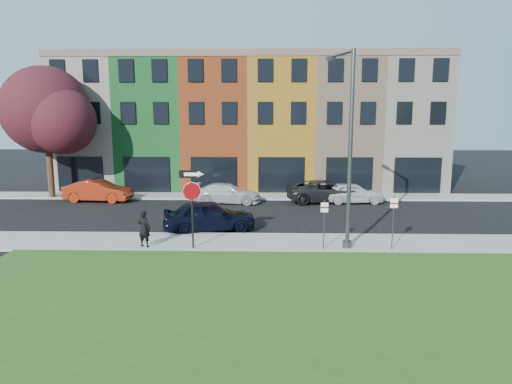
{
  "coord_description": "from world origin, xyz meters",
  "views": [
    {
      "loc": [
        -0.99,
        -17.32,
        5.89
      ],
      "look_at": [
        -1.55,
        4.0,
        2.25
      ],
      "focal_mm": 32.0,
      "sensor_mm": 36.0,
      "label": 1
    }
  ],
  "objects_px": {
    "man": "(144,229)",
    "street_lamp": "(348,150)",
    "stop_sign": "(192,193)",
    "sedan_near": "(209,216)"
  },
  "relations": [
    {
      "from": "stop_sign",
      "to": "sedan_near",
      "type": "distance_m",
      "value": 3.87
    },
    {
      "from": "stop_sign",
      "to": "street_lamp",
      "type": "height_order",
      "value": "street_lamp"
    },
    {
      "from": "man",
      "to": "street_lamp",
      "type": "relative_size",
      "value": 0.19
    },
    {
      "from": "man",
      "to": "street_lamp",
      "type": "distance_m",
      "value": 9.51
    },
    {
      "from": "stop_sign",
      "to": "man",
      "type": "xyz_separation_m",
      "value": [
        -2.16,
        0.11,
        -1.61
      ]
    },
    {
      "from": "stop_sign",
      "to": "street_lamp",
      "type": "bearing_deg",
      "value": 4.5
    },
    {
      "from": "sedan_near",
      "to": "street_lamp",
      "type": "bearing_deg",
      "value": -127.39
    },
    {
      "from": "man",
      "to": "street_lamp",
      "type": "bearing_deg",
      "value": -159.96
    },
    {
      "from": "man",
      "to": "street_lamp",
      "type": "xyz_separation_m",
      "value": [
        8.86,
        0.33,
        3.43
      ]
    },
    {
      "from": "stop_sign",
      "to": "sedan_near",
      "type": "relative_size",
      "value": 0.69
    }
  ]
}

